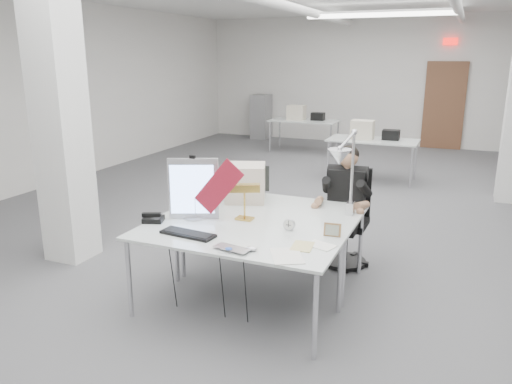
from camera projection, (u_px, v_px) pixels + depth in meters
room_shell at (324, 100)px, 6.35m from camera, size 10.04×14.04×3.24m
desk_main at (235, 236)px, 4.28m from camera, size 1.80×0.90×0.02m
desk_second at (272, 208)px, 5.08m from camera, size 1.80×0.90×0.02m
bg_desk_a at (373, 140)px, 9.09m from camera, size 1.60×0.80×0.02m
bg_desk_b at (304, 121)px, 11.79m from camera, size 1.60×0.80×0.02m
filing_cabinet at (261, 117)px, 13.75m from camera, size 0.45×0.55×1.20m
office_chair at (346, 218)px, 5.41m from camera, size 0.56×0.56×1.08m
seated_person at (347, 187)px, 5.27m from camera, size 0.56×0.68×0.97m
monitor at (194, 189)px, 4.64m from camera, size 0.45×0.23×0.58m
pennant at (219, 187)px, 4.48m from camera, size 0.50×0.03×0.53m
keyboard at (188, 234)px, 4.27m from camera, size 0.50×0.21×0.02m
laptop at (229, 251)px, 3.90m from camera, size 0.33×0.25×0.02m
mouse at (252, 249)px, 3.93m from camera, size 0.11×0.09×0.04m
bankers_lamp at (245, 201)px, 4.64m from camera, size 0.34×0.25×0.36m
desk_phone at (153, 219)px, 4.62m from camera, size 0.22×0.21×0.04m
picture_frame_left at (183, 207)px, 4.87m from camera, size 0.14×0.07×0.10m
picture_frame_right at (332, 230)px, 4.23m from camera, size 0.15×0.05×0.12m
desk_clock at (289, 225)px, 4.38m from camera, size 0.11×0.03×0.11m
paper_stack_a at (287, 256)px, 3.82m from camera, size 0.36×0.40×0.01m
paper_stack_b at (302, 246)px, 4.01m from camera, size 0.19×0.24×0.01m
paper_stack_c at (321, 245)px, 4.03m from camera, size 0.26×0.22×0.01m
beige_monitor at (245, 183)px, 5.24m from camera, size 0.52×0.51×0.39m
architect_lamp at (346, 180)px, 4.50m from camera, size 0.45×0.66×0.81m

